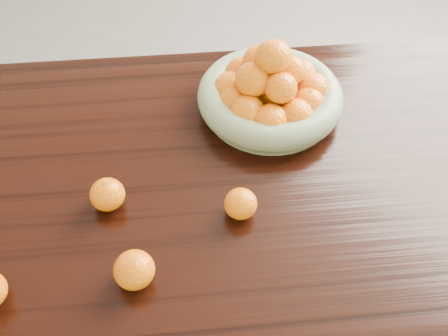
{
  "coord_description": "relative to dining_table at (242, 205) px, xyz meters",
  "views": [
    {
      "loc": [
        -0.11,
        -0.71,
        1.66
      ],
      "look_at": [
        -0.05,
        -0.02,
        0.83
      ],
      "focal_mm": 40.0,
      "sensor_mm": 36.0,
      "label": 1
    }
  ],
  "objects": [
    {
      "name": "ground",
      "position": [
        0.0,
        0.0,
        -0.66
      ],
      "size": [
        5.0,
        5.0,
        0.0
      ],
      "primitive_type": "plane",
      "color": "#5F5C5A",
      "rests_on": "ground"
    },
    {
      "name": "dining_table",
      "position": [
        0.0,
        0.0,
        0.0
      ],
      "size": [
        2.0,
        1.0,
        0.75
      ],
      "color": "black",
      "rests_on": "ground"
    },
    {
      "name": "fruit_bowl",
      "position": [
        0.1,
        0.24,
        0.15
      ],
      "size": [
        0.38,
        0.38,
        0.21
      ],
      "rotation": [
        0.0,
        0.0,
        -0.19
      ],
      "color": "gray",
      "rests_on": "dining_table"
    },
    {
      "name": "loose_orange_0",
      "position": [
        -0.3,
        -0.03,
        0.13
      ],
      "size": [
        0.08,
        0.08,
        0.07
      ],
      "primitive_type": "ellipsoid",
      "color": "orange",
      "rests_on": "dining_table"
    },
    {
      "name": "loose_orange_1",
      "position": [
        -0.24,
        -0.23,
        0.13
      ],
      "size": [
        0.08,
        0.08,
        0.08
      ],
      "primitive_type": "ellipsoid",
      "color": "orange",
      "rests_on": "dining_table"
    },
    {
      "name": "loose_orange_2",
      "position": [
        -0.02,
        -0.09,
        0.12
      ],
      "size": [
        0.07,
        0.07,
        0.07
      ],
      "primitive_type": "ellipsoid",
      "color": "orange",
      "rests_on": "dining_table"
    }
  ]
}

